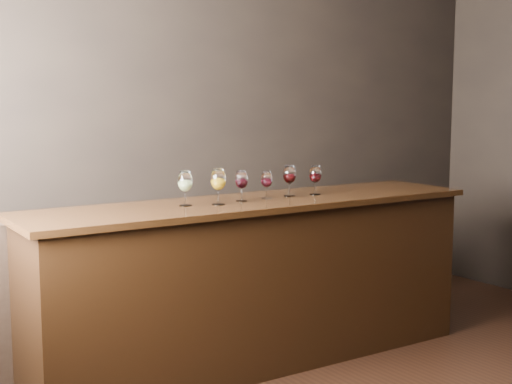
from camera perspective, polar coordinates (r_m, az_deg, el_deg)
room_shell at (r=3.50m, az=13.48°, el=9.62°), size 5.02×4.52×2.81m
bar_counter at (r=4.53m, az=0.00°, el=-7.43°), size 2.89×0.73×1.01m
bar_top at (r=4.43m, az=0.00°, el=-0.89°), size 2.99×0.80×0.04m
back_bar_shelf at (r=4.90m, az=-7.96°, el=-6.62°), size 2.67×0.40×0.96m
glass_white at (r=4.19m, az=-5.69°, el=0.79°), size 0.09×0.09×0.21m
glass_amber at (r=4.22m, az=-3.03°, el=0.94°), size 0.09×0.09×0.22m
glass_red_a at (r=4.36m, az=-1.17°, el=0.94°), size 0.08×0.08×0.19m
glass_red_b at (r=4.47m, az=0.85°, el=0.98°), size 0.07×0.07×0.18m
glass_red_c at (r=4.59m, az=2.70°, el=1.35°), size 0.09×0.09×0.20m
glass_red_d at (r=4.68m, az=4.76°, el=1.39°), size 0.08×0.08×0.19m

